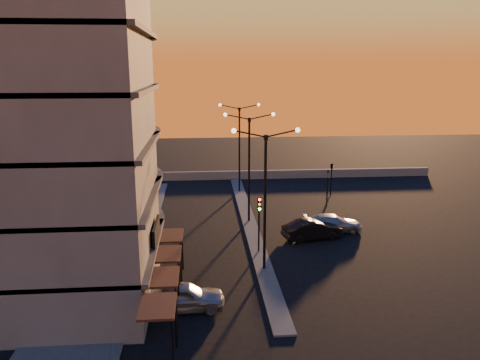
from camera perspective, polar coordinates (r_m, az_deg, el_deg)
The scene contains 14 objects.
ground at distance 31.80m, azimuth 2.95°, elevation -10.88°, with size 120.00×120.00×0.00m, color black.
sidewalk_west at distance 35.79m, azimuth -15.04°, elevation -8.37°, with size 5.00×40.00×0.12m, color #474744.
median at distance 41.02m, azimuth 1.08°, elevation -5.02°, with size 1.20×36.00×0.12m, color #474744.
parapet at distance 56.43m, azimuth 1.45°, elevation 0.65°, with size 44.00×0.50×1.00m, color slate.
building at distance 30.39m, azimuth -24.36°, elevation 10.04°, with size 14.35×17.08×25.00m.
streetlamp_near at distance 29.91m, azimuth 3.09°, elevation -1.09°, with size 4.32×0.32×9.51m.
streetlamp_mid at distance 39.60m, azimuth 1.12°, elevation 2.58°, with size 4.32×0.32×9.51m.
streetlamp_far at distance 49.41m, azimuth -0.07°, elevation 4.81°, with size 4.32×0.32×9.51m.
traffic_light_main at distance 33.41m, azimuth 2.36°, elevation -4.33°, with size 0.28×0.44×4.25m.
signal_east_a at distance 45.72m, azimuth 10.60°, elevation -0.85°, with size 0.13×0.16×3.60m.
signal_east_b at distance 49.61m, azimuth 11.13°, elevation 1.65°, with size 0.42×1.99×3.60m.
car_hatchback at distance 26.92m, azimuth -6.91°, elevation -13.91°, with size 1.85×4.59×1.56m, color #95999C.
car_sedan at distance 37.29m, azimuth 8.82°, elevation -5.97°, with size 1.64×4.71×1.55m, color black.
car_wagon at distance 39.26m, azimuth 11.20°, elevation -5.17°, with size 1.96×4.83×1.40m, color #9FA1A6.
Camera 1 is at (-4.02, -28.65, 13.20)m, focal length 35.00 mm.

